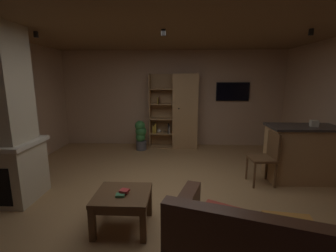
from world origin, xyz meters
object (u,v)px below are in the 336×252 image
stone_fireplace (0,125)px  kitchen_bar_counter (310,153)px  table_book_1 (124,191)px  potted_floor_plant (141,135)px  coffee_table (123,200)px  dining_chair (267,155)px  tissue_box (314,123)px  bookshelf_cabinet (182,112)px  table_book_0 (120,195)px  wall_mounted_tv (233,92)px

stone_fireplace → kitchen_bar_counter: stone_fireplace is taller
table_book_1 → potted_floor_plant: (-0.32, 3.25, -0.08)m
coffee_table → dining_chair: size_ratio=0.72×
tissue_box → bookshelf_cabinet: bearing=137.6°
tissue_box → table_book_0: bearing=-152.6°
bookshelf_cabinet → wall_mounted_tv: size_ratio=2.23×
table_book_1 → potted_floor_plant: size_ratio=0.13×
potted_floor_plant → coffee_table: bearing=-84.9°
potted_floor_plant → wall_mounted_tv: 2.68m
coffee_table → wall_mounted_tv: bearing=60.8°
coffee_table → table_book_1: size_ratio=6.46×
dining_chair → stone_fireplace: bearing=-170.1°
kitchen_bar_counter → coffee_table: size_ratio=2.26×
bookshelf_cabinet → dining_chair: bookshelf_cabinet is taller
kitchen_bar_counter → table_book_0: bearing=-152.2°
coffee_table → table_book_0: (-0.01, -0.08, 0.10)m
kitchen_bar_counter → table_book_1: bearing=-152.7°
stone_fireplace → table_book_1: stone_fireplace is taller
table_book_1 → dining_chair: 2.56m
dining_chair → potted_floor_plant: size_ratio=1.20×
table_book_0 → wall_mounted_tv: bearing=61.2°
coffee_table → kitchen_bar_counter: bearing=26.7°
kitchen_bar_counter → table_book_1: size_ratio=14.59×
bookshelf_cabinet → dining_chair: size_ratio=2.11×
stone_fireplace → dining_chair: stone_fireplace is taller
tissue_box → dining_chair: size_ratio=0.13×
bookshelf_cabinet → tissue_box: 3.06m
table_book_0 → table_book_1: size_ratio=1.03×
kitchen_bar_counter → table_book_1: kitchen_bar_counter is taller
kitchen_bar_counter → tissue_box: 0.55m
potted_floor_plant → wall_mounted_tv: (2.40, 0.54, 1.07)m
stone_fireplace → bookshelf_cabinet: size_ratio=1.31×
kitchen_bar_counter → potted_floor_plant: (-3.31, 1.70, -0.09)m
stone_fireplace → wall_mounted_tv: 5.11m
dining_chair → wall_mounted_tv: 2.61m
wall_mounted_tv → kitchen_bar_counter: bearing=-67.9°
tissue_box → table_book_1: tissue_box is taller
stone_fireplace → kitchen_bar_counter: (4.93, 0.90, -0.65)m
potted_floor_plant → wall_mounted_tv: size_ratio=0.89×
stone_fireplace → bookshelf_cabinet: stone_fireplace is taller
table_book_1 → dining_chair: dining_chair is taller
potted_floor_plant → bookshelf_cabinet: bearing=17.5°
tissue_box → table_book_1: bearing=-153.2°
table_book_1 → potted_floor_plant: potted_floor_plant is taller
stone_fireplace → potted_floor_plant: 3.16m
coffee_table → tissue_box: bearing=26.2°
table_book_1 → dining_chair: bearing=32.1°
table_book_0 → table_book_1: table_book_1 is taller
kitchen_bar_counter → tissue_box: (-0.00, -0.03, 0.55)m
table_book_1 → dining_chair: (2.17, 1.36, 0.04)m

